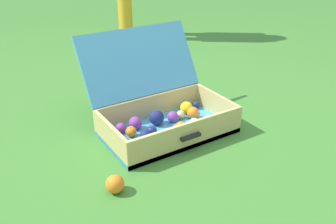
% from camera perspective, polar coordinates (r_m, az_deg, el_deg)
% --- Properties ---
extents(ground_plane, '(16.00, 16.00, 0.00)m').
position_cam_1_polar(ground_plane, '(1.95, -0.15, -3.53)').
color(ground_plane, '#3D7A2D').
extents(open_suitcase, '(0.67, 0.62, 0.49)m').
position_cam_1_polar(open_suitcase, '(1.97, -1.21, 0.46)').
color(open_suitcase, '#4799C6').
rests_on(open_suitcase, ground).
extents(stray_ball_on_grass, '(0.08, 0.08, 0.08)m').
position_cam_1_polar(stray_ball_on_grass, '(1.56, -8.24, -11.02)').
color(stray_ball_on_grass, orange).
rests_on(stray_ball_on_grass, ground).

